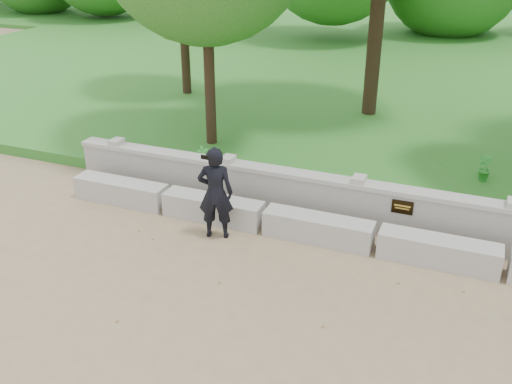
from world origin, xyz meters
The scene contains 7 objects.
ground centered at (0.00, 0.00, 0.00)m, with size 80.00×80.00×0.00m, color #917D58.
lawn centered at (0.00, 14.00, 0.12)m, with size 40.00×22.00×0.25m, color #297221.
concrete_bench centered at (0.00, 1.90, 0.22)m, with size 11.90×0.45×0.45m.
parapet_wall centered at (0.00, 2.60, 0.46)m, with size 12.50×0.35×0.90m.
man_main centered at (-2.68, 1.38, 0.83)m, with size 0.70×0.64×1.66m.
shrub_a centered at (-3.89, 3.30, 0.54)m, with size 0.31×0.21×0.58m, color #2F8A30.
shrub_b centered at (1.52, 5.06, 0.52)m, with size 0.30×0.24×0.54m, color #2F8A30.
Camera 1 is at (1.23, -6.45, 4.98)m, focal length 40.00 mm.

